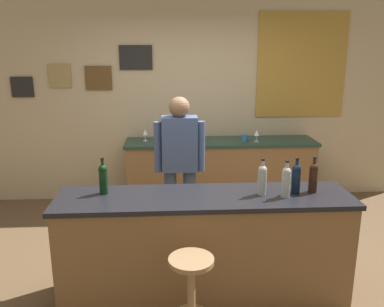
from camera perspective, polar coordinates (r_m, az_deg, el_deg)
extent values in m
plane|color=brown|center=(4.05, 1.18, -16.19)|extent=(10.00, 10.00, 0.00)
cube|color=tan|center=(5.54, -0.44, 7.73)|extent=(6.00, 0.06, 2.80)
cube|color=black|center=(5.79, -23.00, 8.70)|extent=(0.29, 0.02, 0.27)
cube|color=#997F4C|center=(5.63, -18.27, 10.44)|extent=(0.28, 0.02, 0.30)
cube|color=brown|center=(5.53, -13.15, 10.42)|extent=(0.35, 0.02, 0.31)
cube|color=black|center=(5.46, -7.99, 13.37)|extent=(0.43, 0.02, 0.31)
cube|color=#A87F33|center=(5.74, 15.32, 11.99)|extent=(1.21, 0.02, 1.39)
cube|color=brown|center=(3.49, 1.76, -13.38)|extent=(2.38, 0.57, 0.88)
cube|color=black|center=(3.29, 1.82, -6.32)|extent=(2.42, 0.60, 0.04)
cube|color=brown|center=(5.41, 4.03, -3.00)|extent=(2.45, 0.53, 0.86)
cube|color=#1E382D|center=(5.29, 4.11, 1.64)|extent=(2.50, 0.56, 0.04)
cylinder|color=#384766|center=(4.30, -0.36, -7.84)|extent=(0.13, 0.13, 0.86)
cylinder|color=#384766|center=(4.29, -3.05, -7.89)|extent=(0.13, 0.13, 0.86)
cube|color=#3F517A|center=(4.07, -1.78, 1.38)|extent=(0.36, 0.20, 0.56)
sphere|color=brown|center=(4.00, -1.82, 6.60)|extent=(0.21, 0.21, 0.21)
cylinder|color=#3F517A|center=(4.09, 1.30, 1.02)|extent=(0.08, 0.08, 0.52)
cylinder|color=#3F517A|center=(4.08, -4.87, 0.92)|extent=(0.08, 0.08, 0.52)
cylinder|color=olive|center=(3.05, -0.11, -20.53)|extent=(0.06, 0.06, 0.65)
cylinder|color=olive|center=(2.87, -0.11, -14.99)|extent=(0.32, 0.32, 0.03)
cylinder|color=black|center=(3.38, -12.47, -3.98)|extent=(0.07, 0.07, 0.20)
sphere|color=black|center=(3.34, -12.58, -2.15)|extent=(0.07, 0.07, 0.07)
cylinder|color=black|center=(3.33, -12.61, -1.62)|extent=(0.03, 0.03, 0.09)
cylinder|color=black|center=(3.32, -12.66, -0.74)|extent=(0.03, 0.03, 0.02)
cylinder|color=#999E99|center=(3.32, 9.92, -4.15)|extent=(0.07, 0.07, 0.20)
sphere|color=#999E99|center=(3.29, 10.01, -2.30)|extent=(0.07, 0.07, 0.07)
cylinder|color=#999E99|center=(3.28, 10.03, -1.76)|extent=(0.03, 0.03, 0.09)
cylinder|color=black|center=(3.26, 10.07, -0.87)|extent=(0.03, 0.03, 0.02)
cylinder|color=#999E99|center=(3.31, 13.20, -4.40)|extent=(0.07, 0.07, 0.20)
sphere|color=#999E99|center=(3.28, 13.32, -2.54)|extent=(0.07, 0.07, 0.07)
cylinder|color=#999E99|center=(3.27, 13.35, -2.00)|extent=(0.03, 0.03, 0.09)
cylinder|color=black|center=(3.25, 13.41, -1.11)|extent=(0.03, 0.03, 0.02)
cylinder|color=black|center=(3.41, 14.55, -3.91)|extent=(0.07, 0.07, 0.20)
sphere|color=black|center=(3.38, 14.67, -2.10)|extent=(0.07, 0.07, 0.07)
cylinder|color=black|center=(3.37, 14.71, -1.57)|extent=(0.03, 0.03, 0.09)
cylinder|color=black|center=(3.35, 14.77, -0.71)|extent=(0.03, 0.03, 0.02)
cylinder|color=black|center=(3.48, 16.83, -3.71)|extent=(0.07, 0.07, 0.20)
sphere|color=black|center=(3.44, 16.97, -1.94)|extent=(0.07, 0.07, 0.07)
cylinder|color=black|center=(3.44, 17.01, -1.42)|extent=(0.03, 0.03, 0.09)
cylinder|color=black|center=(3.42, 17.08, -0.57)|extent=(0.03, 0.03, 0.02)
cylinder|color=silver|center=(5.29, -6.64, 1.82)|extent=(0.06, 0.06, 0.00)
cylinder|color=silver|center=(5.28, -6.65, 2.25)|extent=(0.01, 0.01, 0.07)
cone|color=silver|center=(5.27, -6.68, 3.04)|extent=(0.07, 0.07, 0.08)
cylinder|color=silver|center=(5.23, -4.78, 1.70)|extent=(0.06, 0.06, 0.00)
cylinder|color=silver|center=(5.22, -4.79, 2.13)|extent=(0.01, 0.01, 0.07)
cone|color=silver|center=(5.20, -4.81, 2.94)|extent=(0.07, 0.07, 0.08)
cylinder|color=silver|center=(5.30, -2.63, 1.92)|extent=(0.06, 0.06, 0.00)
cylinder|color=silver|center=(5.29, -2.63, 2.34)|extent=(0.01, 0.01, 0.07)
cone|color=silver|center=(5.27, -2.64, 3.14)|extent=(0.07, 0.07, 0.08)
cylinder|color=silver|center=(5.21, -1.11, 1.71)|extent=(0.06, 0.06, 0.00)
cylinder|color=silver|center=(5.20, -1.11, 2.14)|extent=(0.01, 0.01, 0.07)
cone|color=silver|center=(5.18, -1.11, 2.94)|extent=(0.07, 0.07, 0.08)
cylinder|color=silver|center=(5.29, 9.13, 1.72)|extent=(0.06, 0.06, 0.00)
cylinder|color=silver|center=(5.28, 9.15, 2.14)|extent=(0.01, 0.01, 0.07)
cone|color=silver|center=(5.26, 9.18, 2.93)|extent=(0.07, 0.07, 0.08)
cylinder|color=#336699|center=(5.26, 7.44, 2.21)|extent=(0.08, 0.08, 0.09)
torus|color=#336699|center=(5.27, 8.05, 2.26)|extent=(0.06, 0.01, 0.06)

